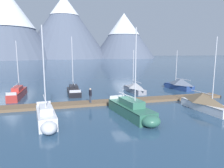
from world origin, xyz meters
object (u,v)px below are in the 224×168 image
object	(u,v)px
sailboat_second_berth	(46,117)
sailboat_mid_dock_port	(73,90)
sailboat_outer_slip	(207,103)
sailboat_far_berth	(134,87)
sailboat_end_of_dock	(179,84)
person_on_dock	(90,94)
sailboat_nearest_berth	(18,92)
sailboat_mid_dock_starboard	(133,110)

from	to	relation	value
sailboat_second_berth	sailboat_mid_dock_port	world-z (taller)	sailboat_mid_dock_port
sailboat_second_berth	sailboat_outer_slip	size ratio (longest dim) A/B	1.08
sailboat_mid_dock_port	sailboat_far_berth	distance (m)	9.18
sailboat_end_of_dock	person_on_dock	bearing A→B (deg)	-155.83
sailboat_nearest_berth	sailboat_mid_dock_starboard	bearing A→B (deg)	-43.65
person_on_dock	sailboat_far_berth	bearing A→B (deg)	39.72
sailboat_mid_dock_starboard	sailboat_far_berth	world-z (taller)	sailboat_mid_dock_starboard
sailboat_outer_slip	sailboat_end_of_dock	xyz separation A→B (m)	(4.04, 12.06, 0.00)
sailboat_mid_dock_starboard	sailboat_outer_slip	bearing A→B (deg)	0.40
sailboat_mid_dock_port	sailboat_outer_slip	xyz separation A→B (m)	(13.16, -11.97, 0.32)
sailboat_outer_slip	person_on_dock	bearing A→B (deg)	156.28
sailboat_outer_slip	sailboat_end_of_dock	world-z (taller)	sailboat_outer_slip
sailboat_second_berth	sailboat_end_of_dock	distance (m)	23.58
sailboat_nearest_berth	sailboat_end_of_dock	bearing A→B (deg)	0.61
sailboat_mid_dock_starboard	person_on_dock	size ratio (longest dim) A/B	4.85
sailboat_mid_dock_port	sailboat_second_berth	bearing A→B (deg)	-102.49
sailboat_far_berth	sailboat_outer_slip	distance (m)	12.01
sailboat_second_berth	sailboat_mid_dock_starboard	world-z (taller)	sailboat_mid_dock_starboard
sailboat_nearest_berth	sailboat_outer_slip	xyz separation A→B (m)	(20.59, -11.79, 0.23)
sailboat_mid_dock_port	sailboat_far_berth	xyz separation A→B (m)	(9.15, -0.66, 0.19)
sailboat_mid_dock_starboard	sailboat_outer_slip	size ratio (longest dim) A/B	1.09
sailboat_nearest_berth	sailboat_second_berth	world-z (taller)	sailboat_second_berth
sailboat_second_berth	sailboat_outer_slip	world-z (taller)	sailboat_second_berth
sailboat_far_berth	person_on_dock	bearing A→B (deg)	-140.28
sailboat_far_berth	sailboat_second_berth	bearing A→B (deg)	-135.23
sailboat_nearest_berth	sailboat_outer_slip	size ratio (longest dim) A/B	1.02
sailboat_mid_dock_starboard	sailboat_end_of_dock	world-z (taller)	sailboat_mid_dock_starboard
sailboat_second_berth	sailboat_end_of_dock	size ratio (longest dim) A/B	1.28
sailboat_mid_dock_port	sailboat_mid_dock_starboard	world-z (taller)	sailboat_mid_dock_port
sailboat_mid_dock_port	sailboat_outer_slip	size ratio (longest dim) A/B	1.10
sailboat_nearest_berth	sailboat_mid_dock_starboard	distance (m)	17.17
sailboat_nearest_berth	sailboat_outer_slip	distance (m)	23.73
sailboat_second_berth	person_on_dock	bearing A→B (deg)	51.74
sailboat_second_berth	sailboat_outer_slip	bearing A→B (deg)	1.80
sailboat_second_berth	sailboat_outer_slip	distance (m)	15.93
sailboat_far_berth	sailboat_mid_dock_starboard	bearing A→B (deg)	-110.09
sailboat_mid_dock_starboard	person_on_dock	distance (m)	6.16
sailboat_second_berth	person_on_dock	size ratio (longest dim) A/B	4.83
sailboat_second_berth	sailboat_far_berth	bearing A→B (deg)	44.77
sailboat_second_berth	sailboat_nearest_berth	bearing A→B (deg)	110.79
sailboat_second_berth	sailboat_end_of_dock	bearing A→B (deg)	32.17
sailboat_mid_dock_port	person_on_dock	xyz separation A→B (m)	(1.63, -6.91, 0.73)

